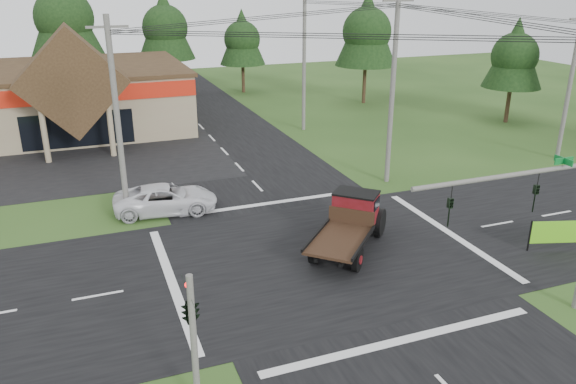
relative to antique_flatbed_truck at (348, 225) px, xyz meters
name	(u,v)px	position (x,y,z in m)	size (l,w,h in m)	color
ground	(323,256)	(-1.32, -0.15, -1.28)	(120.00, 120.00, 0.00)	#254217
road_ns	(323,256)	(-1.32, -0.15, -1.27)	(12.00, 120.00, 0.02)	black
road_ew	(323,256)	(-1.32, -0.15, -1.27)	(120.00, 12.00, 0.02)	black
parking_apron	(20,168)	(-15.32, 18.85, -1.27)	(28.00, 14.00, 0.02)	black
cvs_building	(0,100)	(-17.02, 29.42, 1.50)	(30.40, 18.20, 9.19)	gray
traffic_signal_mast	(562,209)	(4.50, -7.65, 3.14)	(8.12, 0.24, 7.00)	#595651
traffic_signal_corner	(190,299)	(-8.82, -7.47, 2.24)	(0.53, 2.48, 4.40)	#595651
utility_pole_nw	(117,119)	(-9.32, 7.85, 4.11)	(2.00, 0.30, 10.50)	#595651
utility_pole_ne	(393,89)	(6.68, 7.85, 4.61)	(2.00, 0.30, 11.50)	#595651
utility_pole_far	(570,85)	(20.68, 7.85, 3.96)	(2.00, 0.30, 10.20)	#595651
utility_pole_n	(304,61)	(6.68, 21.85, 4.46)	(2.00, 0.30, 11.20)	#595651
tree_row_c	(64,15)	(-11.32, 40.85, 7.44)	(7.28, 7.28, 13.13)	#332316
tree_row_d	(165,25)	(-1.32, 41.85, 6.10)	(6.16, 6.16, 11.11)	#332316
tree_row_e	(242,37)	(6.68, 39.85, 4.75)	(5.04, 5.04, 9.09)	#332316
tree_side_ne	(367,29)	(16.68, 29.85, 6.10)	(6.16, 6.16, 11.11)	#332316
tree_side_e_near	(515,54)	(24.68, 17.85, 4.75)	(5.04, 5.04, 9.09)	#332316
antique_flatbed_truck	(348,225)	(0.00, 0.00, 0.00)	(2.34, 6.12, 2.56)	#550C0C
roadside_banner	(576,235)	(10.07, -3.77, -0.50)	(4.56, 0.13, 1.56)	#5CB618
white_pickup	(166,199)	(-7.25, 7.72, -0.51)	(2.57, 5.57, 1.55)	silver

